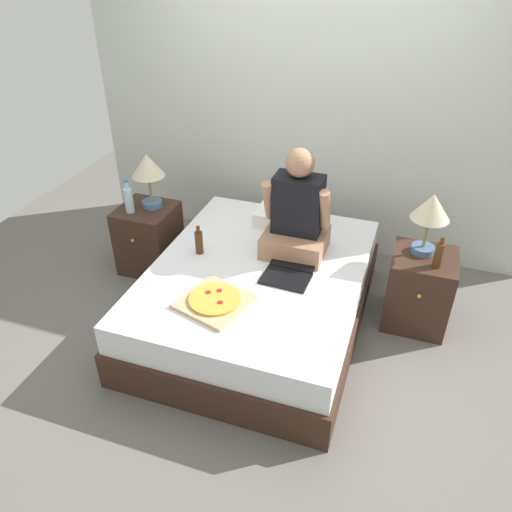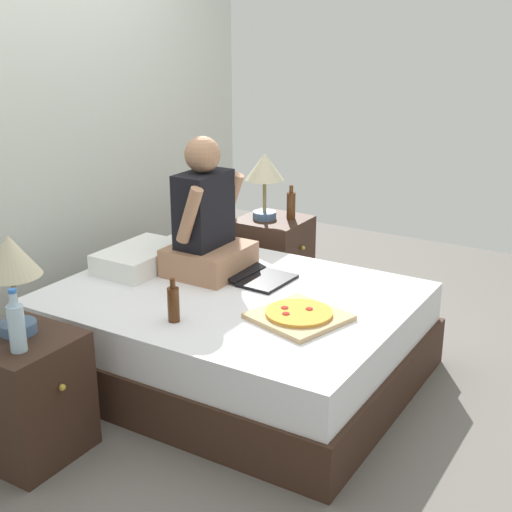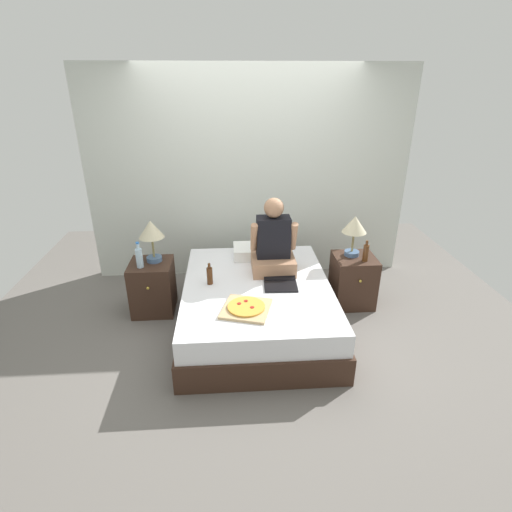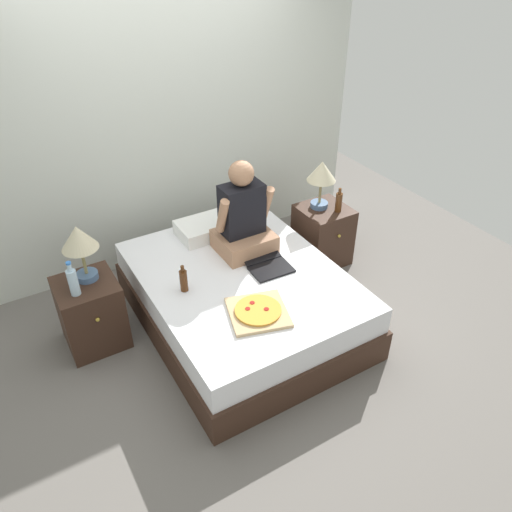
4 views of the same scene
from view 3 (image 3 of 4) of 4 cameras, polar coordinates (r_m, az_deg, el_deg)
The scene contains 14 objects.
ground_plane at distance 4.19m, azimuth 0.13°, elevation -9.86°, with size 5.83×5.83×0.00m, color #66605B.
wall_back at distance 4.89m, azimuth -0.96°, elevation 11.31°, with size 3.83×0.12×2.50m, color silver.
bed at distance 4.06m, azimuth 0.13°, elevation -7.07°, with size 1.48×1.89×0.49m.
nightstand_left at distance 4.45m, azimuth -14.52°, elevation -4.29°, with size 0.44×0.47×0.57m.
lamp_on_left_nightstand at distance 4.23m, azimuth -14.73°, elevation 3.31°, with size 0.26×0.26×0.45m.
water_bottle at distance 4.21m, azimuth -16.34°, elevation -0.17°, with size 0.07×0.07×0.28m.
nightstand_right at distance 4.57m, azimuth 13.66°, elevation -3.38°, with size 0.44×0.47×0.57m.
lamp_on_right_nightstand at distance 4.36m, azimuth 13.89°, elevation 4.02°, with size 0.26×0.26×0.45m.
beer_bottle at distance 4.34m, azimuth 15.41°, elevation 0.48°, with size 0.06×0.06×0.23m.
pillow at distance 4.51m, azimuth 0.11°, elevation 0.70°, with size 0.52×0.34×0.12m, color white.
person_seated at distance 4.10m, azimuth 2.49°, elevation 1.59°, with size 0.47×0.40×0.78m.
laptop at distance 3.94m, azimuth 3.48°, elevation -3.73°, with size 0.34×0.43×0.07m.
pizza_box at distance 3.52m, azimuth -1.40°, elevation -7.44°, with size 0.50×0.50×0.05m.
beer_bottle_on_bed at distance 3.93m, azimuth -6.63°, elevation -2.77°, with size 0.06×0.06×0.22m.
Camera 3 is at (-0.25, -3.45, 2.36)m, focal length 28.00 mm.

